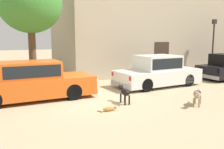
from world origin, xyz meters
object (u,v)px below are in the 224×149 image
object	(u,v)px
stray_cat	(109,109)
acacia_tree_left	(30,3)
parked_sedan_second	(158,71)
stray_dog_spotted	(197,95)
parked_sedan_nearest	(32,81)
street_lamp	(213,39)
stray_dog_tan	(124,92)

from	to	relation	value
stray_cat	acacia_tree_left	size ratio (longest dim) A/B	0.12
stray_cat	acacia_tree_left	bearing A→B (deg)	113.40
parked_sedan_second	stray_dog_spotted	size ratio (longest dim) A/B	4.96
parked_sedan_nearest	stray_dog_spotted	bearing A→B (deg)	-34.38
stray_dog_spotted	street_lamp	distance (m)	8.55
parked_sedan_second	street_lamp	bearing A→B (deg)	14.39
stray_dog_tan	street_lamp	bearing A→B (deg)	-63.45
parked_sedan_nearest	stray_dog_tan	size ratio (longest dim) A/B	5.04
parked_sedan_second	stray_cat	distance (m)	4.77
parked_sedan_nearest	acacia_tree_left	distance (m)	3.89
street_lamp	acacia_tree_left	distance (m)	11.37
stray_dog_tan	street_lamp	world-z (taller)	street_lamp
stray_dog_tan	street_lamp	distance (m)	9.64
parked_sedan_nearest	stray_dog_tan	distance (m)	3.59
parked_sedan_nearest	stray_cat	bearing A→B (deg)	-52.55
parked_sedan_nearest	street_lamp	world-z (taller)	street_lamp
stray_dog_spotted	stray_cat	distance (m)	3.16
parked_sedan_nearest	parked_sedan_second	bearing A→B (deg)	-0.09
stray_dog_tan	acacia_tree_left	size ratio (longest dim) A/B	0.18
parked_sedan_second	acacia_tree_left	xyz separation A→B (m)	(-5.59, 2.14, 3.17)
parked_sedan_second	parked_sedan_nearest	bearing A→B (deg)	177.67
parked_sedan_nearest	stray_cat	xyz separation A→B (m)	(2.07, -2.63, -0.65)
parked_sedan_nearest	acacia_tree_left	world-z (taller)	acacia_tree_left
parked_sedan_second	street_lamp	world-z (taller)	street_lamp
stray_dog_tan	parked_sedan_second	bearing A→B (deg)	-52.62
parked_sedan_second	street_lamp	distance (m)	6.13
parked_sedan_nearest	street_lamp	distance (m)	11.85
street_lamp	acacia_tree_left	world-z (taller)	acacia_tree_left
stray_dog_spotted	acacia_tree_left	xyz separation A→B (m)	(-4.76, 5.61, 3.51)
stray_dog_spotted	street_lamp	bearing A→B (deg)	179.28
parked_sedan_second	stray_cat	size ratio (longest dim) A/B	6.96
stray_dog_spotted	street_lamp	size ratio (longest dim) A/B	0.26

